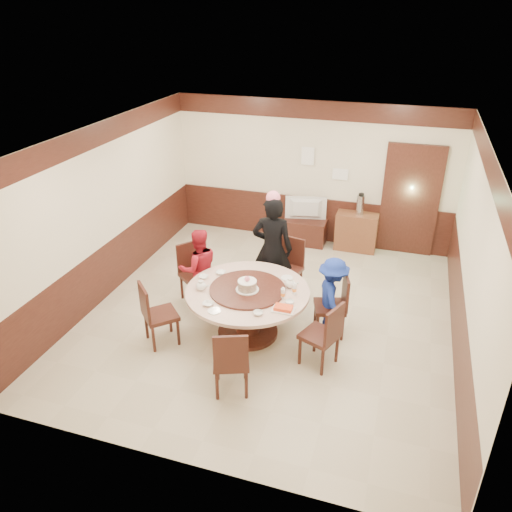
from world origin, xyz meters
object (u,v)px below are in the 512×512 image
(shrimp_platter, at_px, (283,309))
(person_blue, at_px, (332,297))
(banquet_table, at_px, (248,303))
(television, at_px, (306,209))
(thermos, at_px, (360,205))
(person_standing, at_px, (272,249))
(side_cabinet, at_px, (356,232))
(person_red, at_px, (199,268))
(birthday_cake, at_px, (247,285))
(tv_stand, at_px, (305,232))

(shrimp_platter, bearing_deg, person_blue, 55.23)
(banquet_table, bearing_deg, television, 88.03)
(television, bearing_deg, thermos, 169.92)
(banquet_table, distance_m, shrimp_platter, 0.75)
(person_standing, bearing_deg, person_blue, 140.36)
(side_cabinet, bearing_deg, person_standing, -115.74)
(banquet_table, xyz_separation_m, person_red, (-0.98, 0.53, 0.13))
(person_blue, xyz_separation_m, birthday_cake, (-1.14, -0.46, 0.25))
(person_standing, xyz_separation_m, shrimp_platter, (0.57, -1.45, -0.11))
(person_standing, bearing_deg, birthday_cake, 80.01)
(tv_stand, relative_size, side_cabinet, 1.06)
(person_blue, relative_size, birthday_cake, 3.67)
(banquet_table, bearing_deg, thermos, 70.82)
(thermos, bearing_deg, person_red, -127.36)
(shrimp_platter, bearing_deg, side_cabinet, 82.03)
(banquet_table, height_order, person_standing, person_standing)
(person_blue, xyz_separation_m, shrimp_platter, (-0.53, -0.77, 0.17))
(banquet_table, height_order, person_red, person_red)
(birthday_cake, bearing_deg, banquet_table, 103.96)
(person_red, bearing_deg, shrimp_platter, 114.98)
(birthday_cake, relative_size, side_cabinet, 0.41)
(television, bearing_deg, person_red, 56.75)
(banquet_table, bearing_deg, person_red, 151.65)
(person_standing, height_order, television, person_standing)
(person_standing, bearing_deg, television, -99.42)
(person_red, bearing_deg, television, -147.67)
(person_red, height_order, side_cabinet, person_red)
(banquet_table, relative_size, television, 2.17)
(person_red, xyz_separation_m, tv_stand, (1.10, 2.78, -0.41))
(person_red, xyz_separation_m, person_blue, (2.14, -0.12, -0.06))
(person_standing, distance_m, side_cabinet, 2.55)
(banquet_table, bearing_deg, shrimp_platter, -29.72)
(person_blue, bearing_deg, side_cabinet, -23.60)
(shrimp_platter, height_order, television, television)
(banquet_table, xyz_separation_m, thermos, (1.16, 3.35, 0.41))
(birthday_cake, bearing_deg, person_standing, 87.85)
(birthday_cake, height_order, television, birthday_cake)
(tv_stand, height_order, thermos, thermos)
(shrimp_platter, distance_m, side_cabinet, 3.76)
(person_red, relative_size, television, 1.62)
(banquet_table, xyz_separation_m, side_cabinet, (1.14, 3.35, -0.16))
(tv_stand, bearing_deg, side_cabinet, 1.68)
(person_standing, height_order, birthday_cake, person_standing)
(tv_stand, xyz_separation_m, thermos, (1.05, 0.03, 0.69))
(banquet_table, xyz_separation_m, television, (0.11, 3.32, 0.20))
(television, relative_size, side_cabinet, 1.02)
(birthday_cake, height_order, side_cabinet, birthday_cake)
(birthday_cake, relative_size, thermos, 0.87)
(person_red, height_order, person_blue, person_red)
(person_standing, relative_size, television, 2.18)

